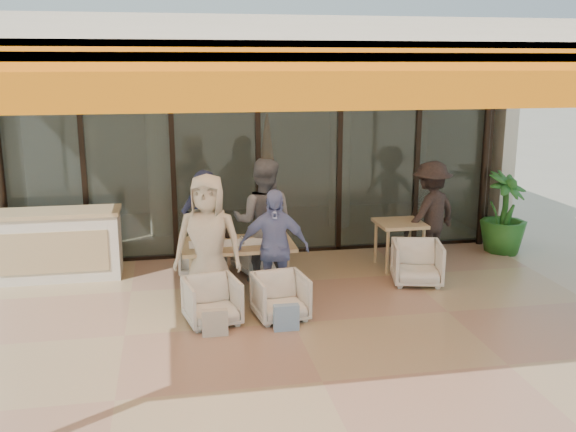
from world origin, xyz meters
name	(u,v)px	position (x,y,z in m)	size (l,w,h in m)	color
ground	(293,325)	(0.00, 0.00, 0.00)	(70.00, 70.00, 0.00)	#C6B293
terrace_floor	(293,325)	(0.00, 0.00, 0.01)	(8.00, 6.00, 0.01)	tan
terrace_structure	(299,49)	(0.00, -0.26, 3.25)	(8.00, 6.00, 3.40)	silver
glass_storefront	(258,159)	(0.00, 3.00, 1.60)	(8.08, 0.10, 3.20)	#9EADA3
interior_block	(241,110)	(0.01, 5.31, 2.23)	(9.05, 3.62, 3.52)	silver
host_counter	(57,245)	(-3.07, 2.30, 0.53)	(1.85, 0.65, 1.04)	silver
dining_table	(237,247)	(-0.55, 1.17, 0.69)	(1.50, 0.90, 0.93)	tan
chair_far_left	(203,255)	(-0.96, 2.11, 0.30)	(0.59, 0.55, 0.61)	white
chair_far_right	(259,250)	(-0.12, 2.11, 0.34)	(0.66, 0.62, 0.68)	white
chair_near_left	(212,299)	(-0.96, 0.21, 0.32)	(0.62, 0.58, 0.64)	white
chair_near_right	(280,295)	(-0.12, 0.21, 0.32)	(0.62, 0.58, 0.64)	white
diner_navy	(204,229)	(-0.96, 1.61, 0.84)	(0.62, 0.40, 1.69)	#1A203B
diner_grey	(263,222)	(-0.12, 1.61, 0.91)	(0.88, 0.69, 1.82)	#5C5C61
diner_cream	(208,243)	(-0.96, 0.71, 0.89)	(0.87, 0.56, 1.77)	beige
diner_periwinkle	(274,248)	(-0.12, 0.71, 0.78)	(0.91, 0.38, 1.56)	#7D93D0
tote_bag_cream	(215,324)	(-0.96, -0.19, 0.17)	(0.30, 0.10, 0.34)	silver
tote_bag_blue	(286,319)	(-0.12, -0.19, 0.17)	(0.30, 0.10, 0.34)	#99BFD8
side_table	(400,229)	(2.02, 1.88, 0.64)	(0.70, 0.70, 0.74)	tan
side_chair	(417,261)	(2.02, 1.13, 0.35)	(0.68, 0.63, 0.70)	white
standing_woman	(430,213)	(2.58, 2.03, 0.82)	(1.06, 0.61, 1.64)	black
potted_palm	(504,213)	(4.03, 2.37, 0.68)	(0.77, 0.77, 1.37)	#1E5919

